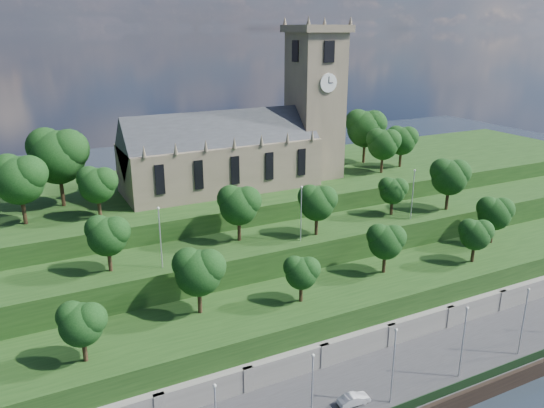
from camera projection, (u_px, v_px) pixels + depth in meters
promenade at (384, 386)px, 61.69m from camera, size 160.00×12.00×2.00m
fence at (417, 402)px, 56.61m from camera, size 160.00×0.10×1.20m
retaining_wall at (355, 349)px, 66.28m from camera, size 160.00×2.10×5.00m
embankment_lower at (329, 316)px, 70.92m from camera, size 160.00×12.00×8.00m
embankment_upper at (290, 271)px, 79.62m from camera, size 160.00×10.00×12.00m
hilltop at (235, 219)px, 96.95m from camera, size 160.00×32.00×15.00m
church at (247, 142)px, 89.16m from camera, size 38.60×12.35×27.60m
trees_lower at (342, 251)px, 69.33m from camera, size 68.11×9.02×8.30m
trees_upper at (322, 196)px, 77.34m from camera, size 60.28×8.60×8.63m
trees_hilltop at (217, 149)px, 86.79m from camera, size 73.53×16.08×11.92m
lamp_posts_promenade at (393, 361)px, 55.92m from camera, size 60.36×0.36×9.15m
lamp_posts_upper at (301, 209)px, 73.73m from camera, size 40.36×0.36×8.09m
car_middle at (354, 399)px, 57.09m from camera, size 3.70×1.45×1.20m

